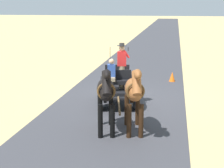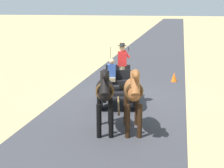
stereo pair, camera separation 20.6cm
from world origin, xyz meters
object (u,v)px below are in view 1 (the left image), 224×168
at_px(horse_off_side, 106,92).
at_px(traffic_cone, 172,77).
at_px(horse_near_side, 134,92).
at_px(horse_drawn_carriage, 118,84).

height_order(horse_off_side, traffic_cone, horse_off_side).
bearing_deg(horse_off_side, horse_near_side, -168.87).
bearing_deg(traffic_cone, horse_off_side, 75.44).
bearing_deg(horse_near_side, horse_off_side, 11.13).
bearing_deg(horse_drawn_carriage, traffic_cone, -115.24).
xyz_separation_m(horse_near_side, horse_off_side, (0.86, 0.17, 0.00)).
bearing_deg(traffic_cone, horse_near_side, 81.50).
height_order(horse_drawn_carriage, horse_off_side, horse_drawn_carriage).
distance_m(horse_drawn_carriage, horse_off_side, 3.10).
distance_m(horse_near_side, horse_off_side, 0.87).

